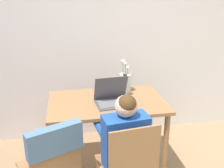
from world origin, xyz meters
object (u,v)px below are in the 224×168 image
object	(u,v)px
person_seated	(123,139)
laptop	(112,97)
chair_spare	(53,158)
flower_vase	(125,81)
water_bottle	(125,85)

from	to	relation	value
person_seated	laptop	bearing A→B (deg)	-96.81
chair_spare	laptop	bearing A→B (deg)	-157.54
chair_spare	laptop	distance (m)	0.81
flower_vase	water_bottle	world-z (taller)	flower_vase
flower_vase	person_seated	bearing A→B (deg)	-103.52
flower_vase	chair_spare	bearing A→B (deg)	-130.67
chair_spare	person_seated	bearing A→B (deg)	164.42
person_seated	flower_vase	size ratio (longest dim) A/B	3.08
chair_spare	person_seated	world-z (taller)	person_seated
chair_spare	water_bottle	bearing A→B (deg)	-157.90
laptop	water_bottle	world-z (taller)	laptop
laptop	water_bottle	size ratio (longest dim) A/B	1.48
chair_spare	laptop	xyz separation A→B (m)	(0.54, 0.56, 0.21)
water_bottle	flower_vase	bearing A→B (deg)	76.29
chair_spare	flower_vase	distance (m)	1.14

